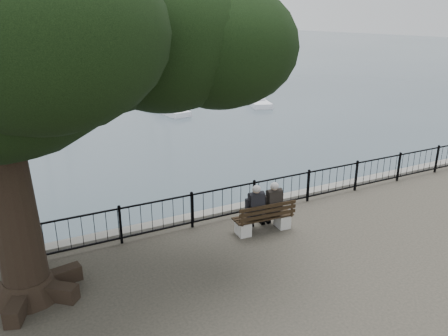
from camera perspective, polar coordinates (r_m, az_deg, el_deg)
harbor at (r=13.41m, az=-0.98°, el=-7.87°), size 260.00×260.00×1.20m
railing at (r=12.55m, az=0.00°, el=-4.49°), size 22.06×0.06×1.00m
bench at (r=12.07m, az=5.23°, el=-6.90°), size 1.72×0.63×0.89m
person_left at (r=11.88m, az=3.90°, el=-5.48°), size 0.43×0.72×1.41m
person_right at (r=12.12m, az=6.20°, el=-5.04°), size 0.43×0.72×1.41m
tree at (r=9.05m, az=-23.89°, el=16.25°), size 10.02×7.00×8.18m
lion_monument at (r=58.29m, az=-20.51°, el=13.59°), size 5.56×5.56×8.31m
sailboat_b at (r=31.05m, az=-22.75°, el=6.08°), size 2.88×5.59×11.37m
sailboat_c at (r=32.13m, az=-7.53°, el=7.77°), size 2.08×4.81×9.57m
sailboat_d at (r=35.30m, az=4.16°, el=8.88°), size 2.75×5.19×9.33m
sailboat_f at (r=38.45m, az=-20.61°, el=8.62°), size 2.87×6.23×11.79m
sailboat_g at (r=44.80m, az=-9.83°, el=10.91°), size 4.06×6.28×12.03m
sailboat_i at (r=49.08m, az=-8.29°, el=11.69°), size 2.59×6.09×11.49m
far_shore at (r=92.49m, az=-8.05°, el=17.44°), size 30.00×8.60×9.18m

